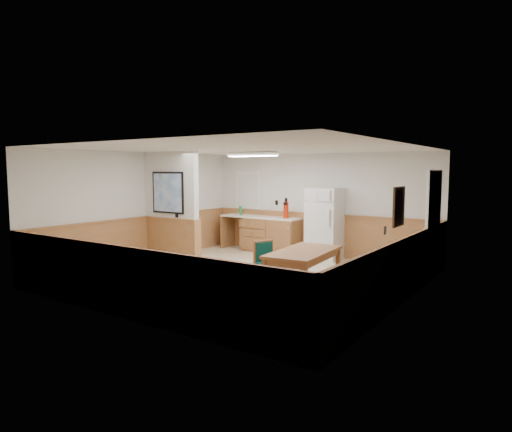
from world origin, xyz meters
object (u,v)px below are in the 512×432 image
Objects in this scene: dining_chair at (266,261)px; refrigerator at (325,223)px; dining_bench at (379,284)px; fire_extinguisher at (286,209)px; soap_bottle at (240,210)px; dining_table at (304,256)px.

refrigerator is at bearing 118.59° from dining_chair.
dining_bench is 2.96× the size of fire_extinguisher.
soap_bottle is at bearing 154.33° from dining_chair.
refrigerator is at bearing 18.92° from fire_extinguisher.
fire_extinguisher is at bearing 178.04° from refrigerator.
refrigerator is at bearing -1.92° from soap_bottle.
soap_bottle reaches higher than dining_bench.
dining_chair is at bearing 177.31° from dining_table.
dining_chair is 1.68× the size of fire_extinguisher.
refrigerator reaches higher than dining_bench.
refrigerator is 1.11m from fire_extinguisher.
refrigerator is 3.13m from dining_chair.
fire_extinguisher is at bearing 136.71° from dining_chair.
dining_chair is at bearing -47.87° from soap_bottle.
dining_bench is (1.28, 0.06, -0.31)m from dining_table.
dining_chair is (-0.74, -0.03, -0.16)m from dining_table.
dining_bench is at bearing 24.79° from dining_chair.
refrigerator is at bearing 128.32° from dining_bench.
dining_chair is at bearing -45.90° from fire_extinguisher.
dining_table is 3.34× the size of fire_extinguisher.
dining_table is at bearing -71.80° from refrigerator.
fire_extinguisher is at bearing 120.10° from dining_table.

